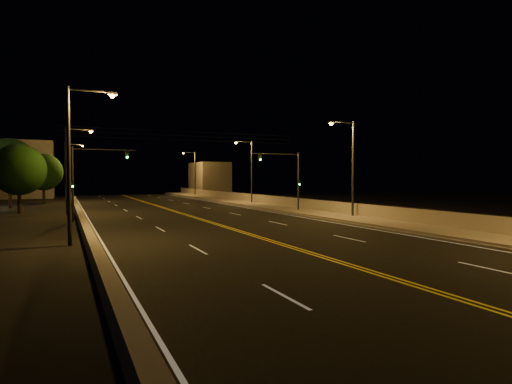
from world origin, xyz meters
name	(u,v)px	position (x,y,z in m)	size (l,w,h in m)	color
ground	(436,292)	(0.00, 0.00, 0.00)	(160.00, 160.00, 0.00)	black
road	(220,225)	(0.00, 20.00, 0.01)	(18.00, 120.00, 0.02)	black
sidewalk	(342,218)	(10.80, 20.00, 0.15)	(3.60, 120.00, 0.30)	gray
curb	(323,220)	(8.93, 20.00, 0.07)	(0.14, 120.00, 0.15)	gray
parapet_wall	(358,209)	(12.45, 20.00, 0.80)	(0.30, 120.00, 1.00)	#A09486
jersey_barrier	(84,227)	(-9.29, 20.00, 0.36)	(0.45, 120.00, 0.73)	#A09486
distant_building_right	(209,179)	(16.50, 73.30, 3.24)	(6.00, 10.00, 6.49)	gray
distant_building_left	(28,170)	(-16.00, 72.20, 4.79)	(8.00, 8.00, 9.59)	gray
parapet_rail	(358,203)	(12.45, 20.00, 1.33)	(0.06, 0.06, 120.00)	black
lane_markings	(220,225)	(0.00, 19.93, 0.02)	(17.32, 116.00, 0.00)	silver
streetlight_1	(350,162)	(11.50, 19.85, 4.82)	(2.55, 0.28, 8.26)	#2D2D33
streetlight_2	(250,167)	(11.50, 41.14, 4.82)	(2.55, 0.28, 8.26)	#2D2D33
streetlight_3	(193,170)	(11.50, 67.41, 4.82)	(2.55, 0.28, 8.26)	#2D2D33
streetlight_4	(75,153)	(-9.90, 14.57, 4.82)	(2.55, 0.28, 8.26)	#2D2D33
streetlight_5	(70,164)	(-9.90, 34.51, 4.82)	(2.55, 0.28, 8.26)	#2D2D33
streetlight_6	(68,168)	(-9.90, 54.98, 4.82)	(2.55, 0.28, 8.26)	#2D2D33
traffic_signal_right	(289,174)	(9.99, 27.66, 3.82)	(5.11, 0.31, 6.02)	#2D2D33
traffic_signal_left	(86,174)	(-8.79, 27.66, 3.82)	(5.11, 0.31, 6.02)	#2D2D33
overhead_wires	(186,136)	(0.00, 29.50, 7.40)	(22.00, 0.03, 0.83)	black
tree_0	(19,170)	(-14.43, 37.76, 4.29)	(5.02, 5.02, 6.80)	black
tree_1	(9,164)	(-16.08, 46.46, 5.05)	(5.91, 5.91, 8.01)	black
tree_2	(43,172)	(-12.93, 54.44, 4.23)	(4.95, 4.95, 6.71)	black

